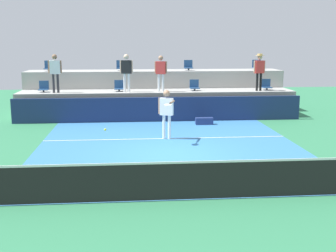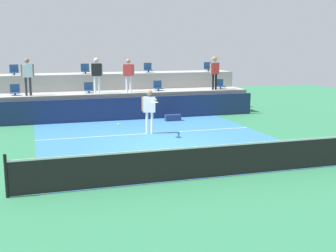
# 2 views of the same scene
# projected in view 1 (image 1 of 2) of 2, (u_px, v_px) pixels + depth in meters

# --- Properties ---
(ground_plane) EXTENTS (40.00, 40.00, 0.00)m
(ground_plane) POSITION_uv_depth(u_px,v_px,m) (172.00, 155.00, 13.88)
(ground_plane) COLOR #2D754C
(court_inner_paint) EXTENTS (9.00, 10.00, 0.01)m
(court_inner_paint) POSITION_uv_depth(u_px,v_px,m) (169.00, 148.00, 14.86)
(court_inner_paint) COLOR teal
(court_inner_paint) RESTS_ON ground_plane
(court_service_line) EXTENTS (9.00, 0.06, 0.00)m
(court_service_line) POSITION_uv_depth(u_px,v_px,m) (166.00, 138.00, 16.22)
(court_service_line) COLOR white
(court_service_line) RESTS_ON ground_plane
(tennis_net) EXTENTS (10.48, 0.08, 1.07)m
(tennis_net) POSITION_uv_depth(u_px,v_px,m) (190.00, 179.00, 9.87)
(tennis_net) COLOR black
(tennis_net) RESTS_ON ground_plane
(sponsor_backboard) EXTENTS (13.00, 0.16, 1.10)m
(sponsor_backboard) POSITION_uv_depth(u_px,v_px,m) (159.00, 109.00, 19.64)
(sponsor_backboard) COLOR navy
(sponsor_backboard) RESTS_ON ground_plane
(seating_tier_lower) EXTENTS (13.00, 1.80, 1.25)m
(seating_tier_lower) POSITION_uv_depth(u_px,v_px,m) (157.00, 104.00, 20.90)
(seating_tier_lower) COLOR #9E9E99
(seating_tier_lower) RESTS_ON ground_plane
(seating_tier_upper) EXTENTS (13.00, 1.80, 2.10)m
(seating_tier_upper) POSITION_uv_depth(u_px,v_px,m) (155.00, 91.00, 22.57)
(seating_tier_upper) COLOR #9E9E99
(seating_tier_upper) RESTS_ON ground_plane
(stadium_chair_lower_far_left) EXTENTS (0.44, 0.40, 0.52)m
(stadium_chair_lower_far_left) POSITION_uv_depth(u_px,v_px,m) (44.00, 87.00, 20.21)
(stadium_chair_lower_far_left) COLOR #2D2D33
(stadium_chair_lower_far_left) RESTS_ON seating_tier_lower
(stadium_chair_lower_left) EXTENTS (0.44, 0.40, 0.52)m
(stadium_chair_lower_left) POSITION_uv_depth(u_px,v_px,m) (119.00, 87.00, 20.51)
(stadium_chair_lower_left) COLOR #2D2D33
(stadium_chair_lower_left) RESTS_ON seating_tier_lower
(stadium_chair_lower_right) EXTENTS (0.44, 0.40, 0.52)m
(stadium_chair_lower_right) POSITION_uv_depth(u_px,v_px,m) (194.00, 86.00, 20.83)
(stadium_chair_lower_right) COLOR #2D2D33
(stadium_chair_lower_right) RESTS_ON seating_tier_lower
(stadium_chair_lower_far_right) EXTENTS (0.44, 0.40, 0.52)m
(stadium_chair_lower_far_right) POSITION_uv_depth(u_px,v_px,m) (266.00, 85.00, 21.13)
(stadium_chair_lower_far_right) COLOR #2D2D33
(stadium_chair_lower_far_right) RESTS_ON seating_tier_lower
(stadium_chair_upper_far_left) EXTENTS (0.44, 0.40, 0.52)m
(stadium_chair_upper_far_left) POSITION_uv_depth(u_px,v_px,m) (49.00, 67.00, 21.80)
(stadium_chair_upper_far_left) COLOR #2D2D33
(stadium_chair_upper_far_left) RESTS_ON seating_tier_upper
(stadium_chair_upper_left) EXTENTS (0.44, 0.40, 0.52)m
(stadium_chair_upper_left) POSITION_uv_depth(u_px,v_px,m) (121.00, 66.00, 22.12)
(stadium_chair_upper_left) COLOR #2D2D33
(stadium_chair_upper_left) RESTS_ON seating_tier_upper
(stadium_chair_upper_right) EXTENTS (0.44, 0.40, 0.52)m
(stadium_chair_upper_right) POSITION_uv_depth(u_px,v_px,m) (188.00, 66.00, 22.42)
(stadium_chair_upper_right) COLOR #2D2D33
(stadium_chair_upper_right) RESTS_ON seating_tier_upper
(stadium_chair_upper_far_right) EXTENTS (0.44, 0.40, 0.52)m
(stadium_chair_upper_far_right) POSITION_uv_depth(u_px,v_px,m) (257.00, 66.00, 22.73)
(stadium_chair_upper_far_right) COLOR #2D2D33
(stadium_chair_upper_far_right) RESTS_ON seating_tier_upper
(tennis_player) EXTENTS (0.60, 1.34, 1.82)m
(tennis_player) POSITION_uv_depth(u_px,v_px,m) (167.00, 109.00, 15.96)
(tennis_player) COLOR white
(tennis_player) RESTS_ON ground_plane
(spectator_in_grey) EXTENTS (0.61, 0.24, 1.75)m
(spectator_in_grey) POSITION_uv_depth(u_px,v_px,m) (55.00, 70.00, 19.73)
(spectator_in_grey) COLOR #2D2D33
(spectator_in_grey) RESTS_ON seating_tier_lower
(spectator_leaning_on_rail) EXTENTS (0.61, 0.27, 1.74)m
(spectator_leaning_on_rail) POSITION_uv_depth(u_px,v_px,m) (126.00, 69.00, 20.01)
(spectator_leaning_on_rail) COLOR white
(spectator_leaning_on_rail) RESTS_ON seating_tier_lower
(spectator_in_white) EXTENTS (0.59, 0.28, 1.68)m
(spectator_in_white) POSITION_uv_depth(u_px,v_px,m) (161.00, 70.00, 20.16)
(spectator_in_white) COLOR white
(spectator_in_white) RESTS_ON seating_tier_lower
(spectator_with_hat) EXTENTS (0.59, 0.48, 1.75)m
(spectator_with_hat) POSITION_uv_depth(u_px,v_px,m) (259.00, 68.00, 20.55)
(spectator_with_hat) COLOR black
(spectator_with_hat) RESTS_ON seating_tier_lower
(tennis_ball) EXTENTS (0.07, 0.07, 0.07)m
(tennis_ball) POSITION_uv_depth(u_px,v_px,m) (105.00, 130.00, 11.93)
(tennis_ball) COLOR #CCE033
(equipment_bag) EXTENTS (0.76, 0.28, 0.30)m
(equipment_bag) POSITION_uv_depth(u_px,v_px,m) (204.00, 121.00, 18.97)
(equipment_bag) COLOR navy
(equipment_bag) RESTS_ON ground_plane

